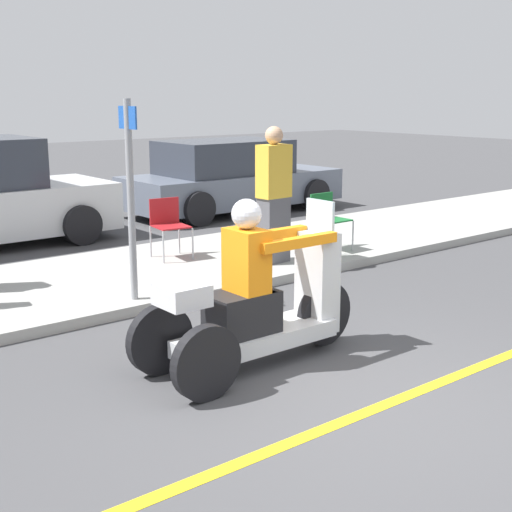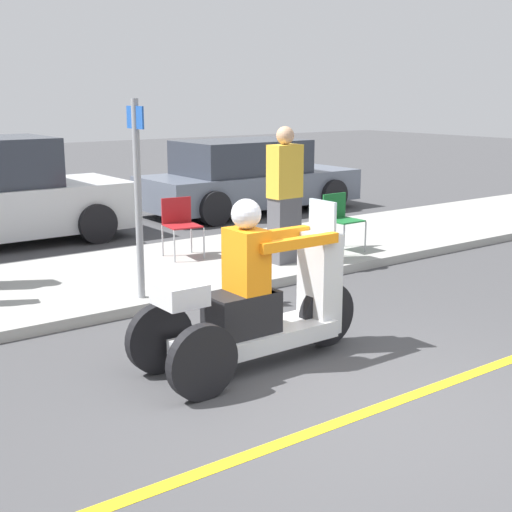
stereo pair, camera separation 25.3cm
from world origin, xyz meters
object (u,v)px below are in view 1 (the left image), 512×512
Objects in this scene: folding_chair_set_back at (327,215)px; folding_chair_curbside at (168,221)px; motorcycle_trike at (257,306)px; street_sign at (131,193)px; spectator_far_back at (274,198)px; parked_car_lot_right at (230,178)px.

folding_chair_curbside is at bearing 153.92° from folding_chair_set_back.
motorcycle_trike is 2.29m from street_sign.
spectator_far_back is 0.83× the size of street_sign.
folding_chair_set_back is 3.62m from street_sign.
spectator_far_back is (2.35, 2.54, 0.46)m from motorcycle_trike.
folding_chair_set_back is at bearing 6.86° from spectator_far_back.
street_sign is at bearing -136.05° from parked_car_lot_right.
folding_chair_curbside is 0.37× the size of street_sign.
parked_car_lot_right is (4.81, 6.81, 0.15)m from motorcycle_trike.
folding_chair_curbside is 2.22m from street_sign.
parked_car_lot_right is at bearing 43.95° from street_sign.
spectator_far_back is 1.54m from folding_chair_curbside.
motorcycle_trike is 0.50× the size of parked_car_lot_right.
parked_car_lot_right reaches higher than folding_chair_curbside.
spectator_far_back reaches higher than parked_car_lot_right.
motorcycle_trike is 1.02× the size of street_sign.
folding_chair_curbside is at bearing 69.27° from motorcycle_trike.
folding_chair_set_back is (3.49, 2.68, 0.09)m from motorcycle_trike.
folding_chair_set_back is (1.14, 0.14, -0.38)m from spectator_far_back.
spectator_far_back is at bearing 9.46° from street_sign.
folding_chair_set_back is at bearing 37.52° from motorcycle_trike.
parked_car_lot_right is (1.32, 4.13, 0.07)m from folding_chair_set_back.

